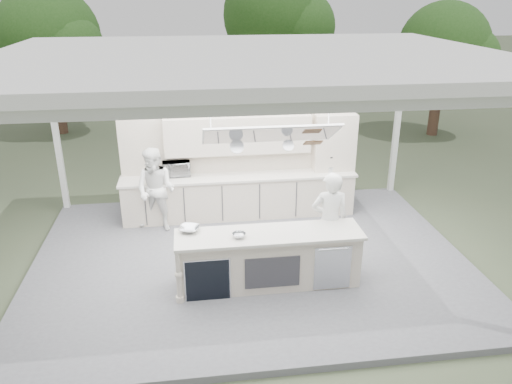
{
  "coord_description": "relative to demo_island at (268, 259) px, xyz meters",
  "views": [
    {
      "loc": [
        -1.02,
        -8.13,
        4.8
      ],
      "look_at": [
        0.16,
        0.4,
        1.28
      ],
      "focal_mm": 35.0,
      "sensor_mm": 36.0,
      "label": 1
    }
  ],
  "objects": [
    {
      "name": "stage_deck",
      "position": [
        -0.18,
        0.91,
        -0.54
      ],
      "size": [
        8.0,
        6.0,
        0.12
      ],
      "primitive_type": "cube",
      "color": "slate",
      "rests_on": "ground"
    },
    {
      "name": "demo_island",
      "position": [
        0.0,
        0.0,
        0.0
      ],
      "size": [
        3.1,
        0.79,
        0.95
      ],
      "color": "beige",
      "rests_on": "stage_deck"
    },
    {
      "name": "back_counter",
      "position": [
        -0.18,
        2.81,
        0.0
      ],
      "size": [
        5.08,
        0.72,
        0.95
      ],
      "color": "beige",
      "rests_on": "stage_deck"
    },
    {
      "name": "sous_chef",
      "position": [
        -1.93,
        2.37,
        0.4
      ],
      "size": [
        1.05,
        0.96,
        1.76
      ],
      "primitive_type": "imported",
      "rotation": [
        0.0,
        0.0,
        -0.42
      ],
      "color": "white",
      "rests_on": "stage_deck"
    },
    {
      "name": "ground",
      "position": [
        -0.18,
        0.91,
        -0.6
      ],
      "size": [
        90.0,
        90.0,
        0.0
      ],
      "primitive_type": "plane",
      "color": "#434E35",
      "rests_on": "ground"
    },
    {
      "name": "toaster_oven",
      "position": [
        -1.51,
        2.99,
        0.64
      ],
      "size": [
        0.61,
        0.43,
        0.32
      ],
      "primitive_type": "imported",
      "rotation": [
        0.0,
        0.0,
        0.06
      ],
      "color": "#B8BBBF",
      "rests_on": "back_counter"
    },
    {
      "name": "tent",
      "position": [
        -0.18,
        0.9,
        3.11
      ],
      "size": [
        8.2,
        6.2,
        3.86
      ],
      "color": "white",
      "rests_on": "ground"
    },
    {
      "name": "back_wall_unit",
      "position": [
        0.27,
        3.03,
        0.98
      ],
      "size": [
        5.05,
        0.48,
        2.25
      ],
      "color": "beige",
      "rests_on": "stage_deck"
    },
    {
      "name": "head_chef",
      "position": [
        1.16,
        0.44,
        0.42
      ],
      "size": [
        0.68,
        0.47,
        1.8
      ],
      "primitive_type": "imported",
      "rotation": [
        0.0,
        0.0,
        3.09
      ],
      "color": "white",
      "rests_on": "stage_deck"
    },
    {
      "name": "bowl_large",
      "position": [
        -1.28,
        0.26,
        0.52
      ],
      "size": [
        0.42,
        0.42,
        0.08
      ],
      "primitive_type": "imported",
      "rotation": [
        0.0,
        0.0,
        -0.3
      ],
      "color": "silver",
      "rests_on": "demo_island"
    },
    {
      "name": "tree_cluster",
      "position": [
        -0.34,
        10.68,
        2.69
      ],
      "size": [
        19.55,
        9.4,
        5.85
      ],
      "color": "brown",
      "rests_on": "ground"
    },
    {
      "name": "bowl_small",
      "position": [
        -0.49,
        -0.07,
        0.51
      ],
      "size": [
        0.25,
        0.25,
        0.07
      ],
      "primitive_type": "imported",
      "rotation": [
        0.0,
        0.0,
        0.14
      ],
      "color": "#B0B3B7",
      "rests_on": "demo_island"
    }
  ]
}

